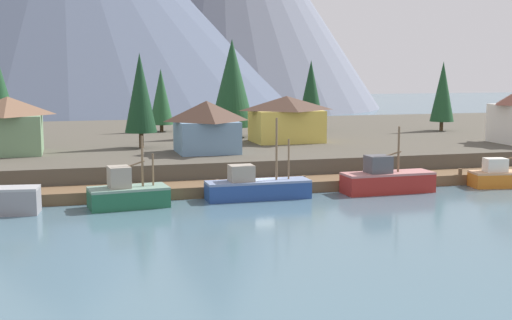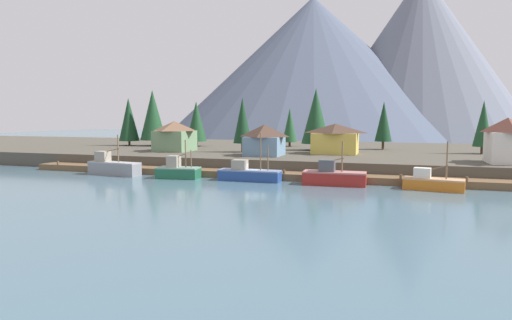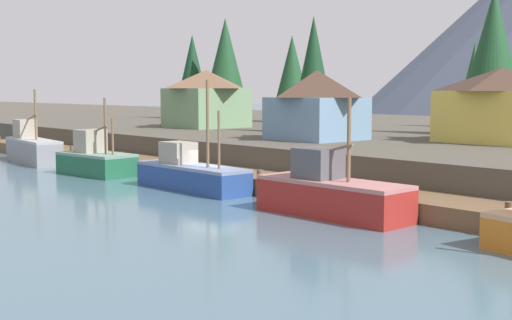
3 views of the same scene
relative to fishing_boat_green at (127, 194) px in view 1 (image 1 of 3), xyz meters
name	(u,v)px [view 1 (image 1 of 3)]	position (x,y,z in m)	size (l,w,h in m)	color
ground_plane	(215,169)	(11.92, 22.00, -1.60)	(400.00, 400.00, 1.00)	#476675
dock	(256,186)	(11.92, 3.99, -0.60)	(80.00, 4.00, 1.60)	brown
shoreline_bank	(196,143)	(11.92, 34.00, 0.15)	(400.00, 56.00, 2.50)	#4C473D
fishing_boat_green	(127,194)	(0.00, 0.00, 0.00)	(6.57, 3.66, 5.78)	#1E5B3D
fishing_boat_blue	(256,187)	(11.02, 0.65, -0.09)	(9.03, 2.45, 6.98)	navy
fishing_boat_red	(387,180)	(23.24, 0.43, 0.06)	(8.42, 2.86, 6.00)	maroon
fishing_boat_orange	(507,177)	(35.68, 0.17, -0.16)	(7.47, 3.44, 6.20)	#CC6B1E
house_green	(9,125)	(-10.31, 18.41, 4.39)	(6.78, 7.23, 5.86)	#6B8E66
house_yellow	(287,119)	(20.57, 21.61, 4.19)	(8.36, 6.22, 5.46)	gold
house_blue	(207,126)	(9.40, 14.02, 4.15)	(6.42, 6.19, 5.38)	#6689A8
conifer_near_left	(443,92)	(46.06, 29.65, 6.88)	(3.31, 3.31, 9.69)	#4C3823
conifer_near_right	(161,97)	(7.98, 38.79, 6.23)	(3.32, 3.32, 8.67)	#4C3823
conifer_mid_right	(311,90)	(28.57, 35.20, 7.14)	(3.40, 3.40, 9.85)	#4C3823
conifer_back_left	(232,83)	(15.68, 28.85, 8.26)	(5.65, 5.65, 12.37)	#4C3823
conifer_centre	(140,93)	(3.25, 20.03, 7.43)	(3.52, 3.52, 10.39)	#4C3823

